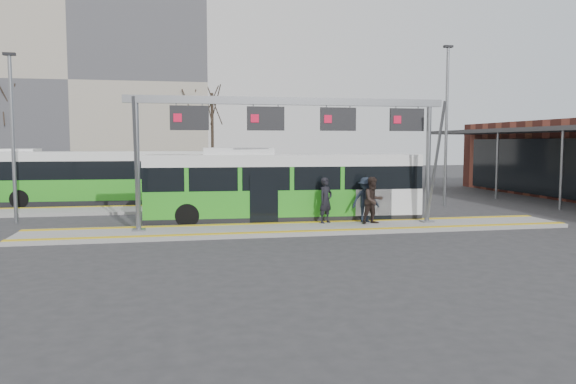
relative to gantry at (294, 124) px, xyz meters
name	(u,v)px	position (x,y,z in m)	size (l,w,h in m)	color
ground	(304,230)	(0.35, -0.25, -4.30)	(120.00, 120.00, 0.00)	#2D2D30
platform_main	(304,228)	(0.35, -0.25, -4.22)	(22.00, 3.00, 0.15)	gray
platform_second	(196,208)	(-3.65, 7.75, -4.22)	(20.00, 3.00, 0.15)	gray
tactile_main	(304,226)	(0.35, -0.25, -4.14)	(22.00, 2.65, 0.02)	gold
tactile_second	(195,204)	(-3.65, 8.90, -4.14)	(20.00, 0.35, 0.02)	gold
gantry	(294,124)	(0.00, 0.00, 0.00)	(13.00, 1.68, 5.20)	slate
apartment_block	(79,84)	(-13.65, 35.75, 4.91)	(24.50, 12.50, 18.40)	#A99F8D
hero_bus	(282,188)	(-0.02, 2.43, -2.78)	(12.20, 3.16, 3.32)	black
bg_bus_green	(104,179)	(-8.68, 11.19, -2.80)	(12.27, 3.14, 3.04)	black
passenger_a	(326,200)	(1.50, 0.61, -3.19)	(0.70, 0.46, 1.93)	black
passenger_b	(373,200)	(3.39, -0.01, -3.17)	(0.96, 0.74, 1.97)	black
passenger_c	(366,200)	(3.24, 0.54, -3.19)	(1.24, 0.71, 1.92)	black
tree_left	(188,110)	(-3.47, 30.19, 2.24)	(1.40, 1.40, 8.63)	#382B21
tree_mid	(212,105)	(-1.13, 32.06, 2.78)	(1.40, 1.40, 9.34)	#382B21
tree_far	(8,105)	(-18.67, 30.19, 2.42)	(1.40, 1.40, 8.86)	#382B21
lamp_west	(13,133)	(-11.63, 4.21, -0.36)	(0.50, 0.25, 7.40)	slate
lamp_east	(446,122)	(10.03, 6.64, 0.36)	(0.50, 0.25, 8.84)	slate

